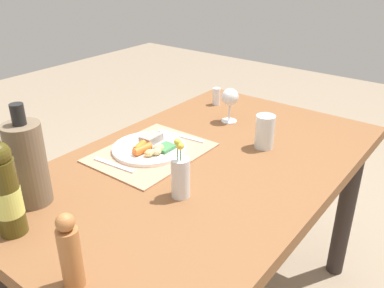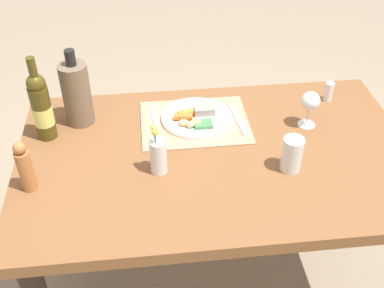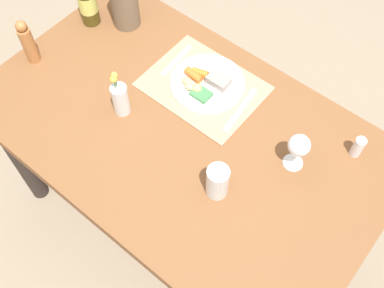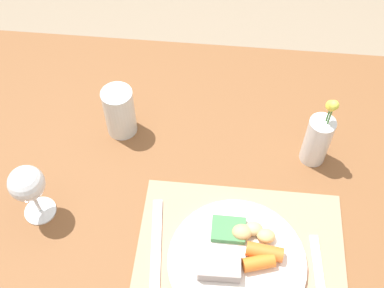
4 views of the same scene
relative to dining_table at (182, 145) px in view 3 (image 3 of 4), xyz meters
The scene contains 11 objects.
ground_plane 0.66m from the dining_table, ahead, with size 8.00×8.00×0.00m, color gray.
dining_table is the anchor object (origin of this frame).
placemat 0.23m from the dining_table, 73.49° to the right, with size 0.42×0.33×0.01m, color tan.
dinner_plate 0.25m from the dining_table, 75.72° to the right, with size 0.28×0.28×0.04m.
fork 0.25m from the dining_table, 121.25° to the right, with size 0.02×0.22×0.01m, color silver.
knife 0.33m from the dining_table, 46.29° to the right, with size 0.02×0.18×0.01m, color silver.
salt_shaker 0.62m from the dining_table, 150.46° to the right, with size 0.04×0.04×0.08m, color white.
pepper_mill 0.69m from the dining_table, ahead, with size 0.05×0.05×0.19m.
flower_vase 0.29m from the dining_table, 19.20° to the left, with size 0.06×0.06×0.20m.
wine_glass 0.45m from the dining_table, 161.08° to the right, with size 0.07×0.07×0.15m.
water_tumbler 0.32m from the dining_table, 154.87° to the left, with size 0.07×0.07×0.13m.
Camera 3 is at (-0.60, 0.68, 2.14)m, focal length 43.94 mm.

